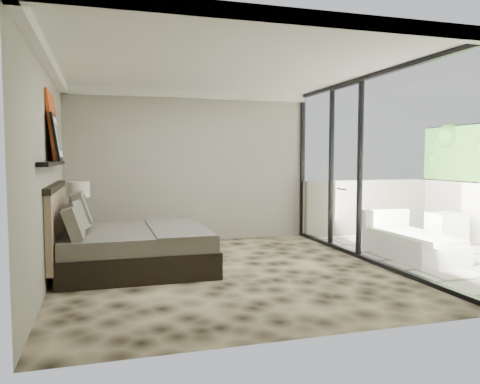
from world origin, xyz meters
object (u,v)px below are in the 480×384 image
object	(u,v)px
bed	(128,245)
nightstand	(78,240)
table_lamp	(79,197)
ottoman	(446,228)
lounger	(410,243)

from	to	relation	value
bed	nightstand	size ratio (longest dim) A/B	4.42
bed	nightstand	xyz separation A→B (m)	(-0.73, 1.27, -0.10)
table_lamp	nightstand	bearing A→B (deg)	-158.37
nightstand	ottoman	distance (m)	6.50
bed	nightstand	distance (m)	1.47
nightstand	table_lamp	world-z (taller)	table_lamp
bed	table_lamp	size ratio (longest dim) A/B	3.19
nightstand	ottoman	world-z (taller)	ottoman
bed	nightstand	bearing A→B (deg)	119.87
table_lamp	ottoman	size ratio (longest dim) A/B	1.19
table_lamp	lounger	bearing A→B (deg)	-18.38
nightstand	lounger	distance (m)	5.35
lounger	nightstand	bearing A→B (deg)	164.44
nightstand	ottoman	bearing A→B (deg)	-6.12
ottoman	lounger	size ratio (longest dim) A/B	0.32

